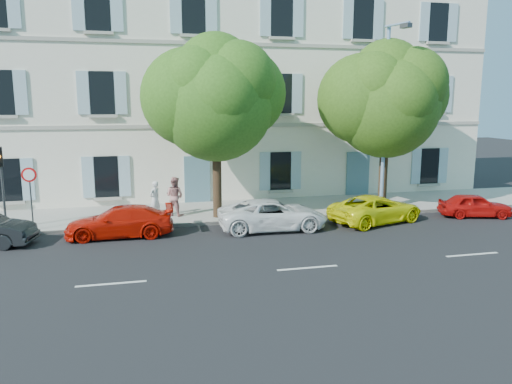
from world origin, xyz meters
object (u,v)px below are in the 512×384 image
object	(u,v)px
car_yellow_supercar	(376,209)
pedestrian_b	(175,196)
car_red_hatchback	(475,205)
traffic_light	(1,170)
street_lamp	(387,108)
tree_left	(216,104)
car_white_coupe	(273,215)
tree_right	(386,105)
pedestrian_a	(155,199)
car_red_coupe	(120,222)
road_sign	(30,185)

from	to	relation	value
car_yellow_supercar	pedestrian_b	bearing A→B (deg)	54.26
pedestrian_b	car_red_hatchback	bearing A→B (deg)	-154.05
traffic_light	street_lamp	world-z (taller)	street_lamp
car_red_hatchback	traffic_light	distance (m)	20.34
tree_left	street_lamp	world-z (taller)	street_lamp
car_white_coupe	tree_left	size ratio (longest dim) A/B	0.58
traffic_light	pedestrian_b	size ratio (longest dim) A/B	1.89
tree_right	traffic_light	xyz separation A→B (m)	(-16.64, -0.28, -2.47)
pedestrian_a	car_white_coupe	bearing A→B (deg)	103.51
traffic_light	pedestrian_b	xyz separation A→B (m)	(6.80, 0.94, -1.52)
car_red_coupe	tree_left	distance (m)	6.39
tree_left	traffic_light	xyz separation A→B (m)	(-8.62, -0.25, -2.55)
car_red_hatchback	pedestrian_a	xyz separation A→B (m)	(-14.22, 2.81, 0.41)
pedestrian_b	street_lamp	bearing A→B (deg)	-149.64
car_white_coupe	pedestrian_a	distance (m)	5.46
road_sign	pedestrian_b	world-z (taller)	road_sign
car_red_coupe	street_lamp	size ratio (longest dim) A/B	0.49
car_yellow_supercar	road_sign	bearing A→B (deg)	66.26
car_white_coupe	pedestrian_a	xyz separation A→B (m)	(-4.63, 2.87, 0.32)
car_red_hatchback	car_white_coupe	bearing A→B (deg)	105.43
car_white_coupe	tree_right	bearing A→B (deg)	-67.77
car_yellow_supercar	tree_left	distance (m)	8.28
pedestrian_b	car_red_coupe	bearing A→B (deg)	85.54
pedestrian_b	traffic_light	bearing A→B (deg)	45.81
car_red_coupe	car_red_hatchback	distance (m)	15.68
tree_left	road_sign	distance (m)	8.18
car_yellow_supercar	pedestrian_a	xyz separation A→B (m)	(-9.33, 2.74, 0.35)
car_white_coupe	pedestrian_a	world-z (taller)	pedestrian_a
car_white_coupe	street_lamp	xyz separation A→B (m)	(5.79, 1.62, 4.27)
car_red_hatchback	pedestrian_a	bearing A→B (deg)	93.87
car_red_hatchback	pedestrian_a	distance (m)	14.50
traffic_light	pedestrian_a	distance (m)	6.21
car_white_coupe	tree_left	xyz separation A→B (m)	(-1.94, 2.19, 4.48)
traffic_light	pedestrian_b	world-z (taller)	traffic_light
pedestrian_a	road_sign	bearing A→B (deg)	-30.30
car_red_coupe	tree_right	distance (m)	13.08
car_white_coupe	pedestrian_b	distance (m)	4.76
tree_right	pedestrian_b	xyz separation A→B (m)	(-9.84, 0.66, -4.00)
tree_right	pedestrian_a	world-z (taller)	tree_right
traffic_light	road_sign	xyz separation A→B (m)	(1.09, -0.31, -0.59)
tree_left	pedestrian_b	bearing A→B (deg)	159.05
car_white_coupe	car_yellow_supercar	size ratio (longest dim) A/B	1.04
car_yellow_supercar	road_sign	size ratio (longest dim) A/B	1.71
car_yellow_supercar	tree_right	world-z (taller)	tree_right
car_yellow_supercar	traffic_light	world-z (taller)	traffic_light
tree_left	car_yellow_supercar	bearing A→B (deg)	-17.18
car_red_coupe	street_lamp	world-z (taller)	street_lamp
tree_right	road_sign	xyz separation A→B (m)	(-15.55, -0.60, -3.06)
car_yellow_supercar	pedestrian_b	size ratio (longest dim) A/B	2.46
traffic_light	street_lamp	xyz separation A→B (m)	(16.36, -0.32, 2.34)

